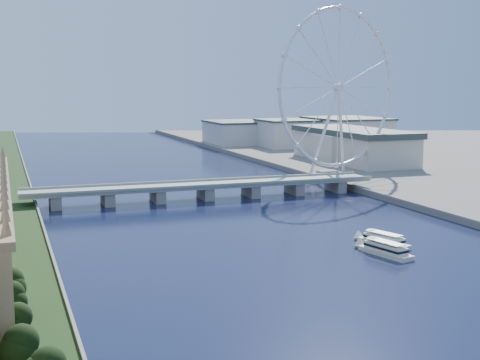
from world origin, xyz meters
name	(u,v)px	position (x,y,z in m)	size (l,w,h in m)	color
westminster_bridge	(205,188)	(0.00, 300.00, 6.63)	(220.00, 22.00, 9.50)	gray
london_eye	(338,88)	(119.98, 355.08, 67.52)	(113.60, 39.12, 124.30)	silver
county_hall	(352,165)	(175.00, 430.00, 0.00)	(54.00, 144.00, 35.00)	beige
city_skyline	(168,139)	(39.22, 560.08, 16.96)	(505.00, 280.00, 32.00)	beige
tour_boat_near	(385,255)	(30.41, 142.25, 0.00)	(7.33, 28.72, 6.34)	beige
tour_boat_far	(384,245)	(39.03, 157.36, 0.00)	(7.06, 27.74, 6.11)	silver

